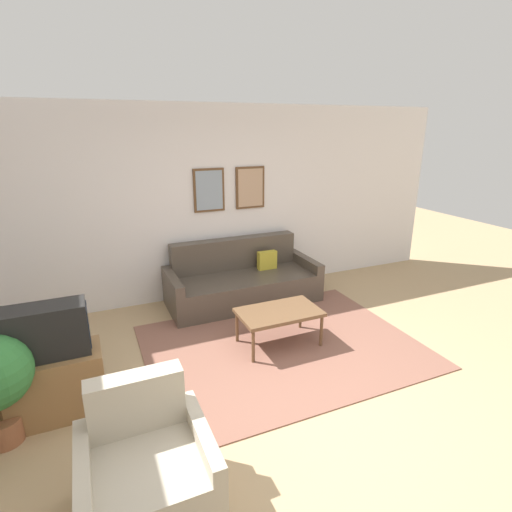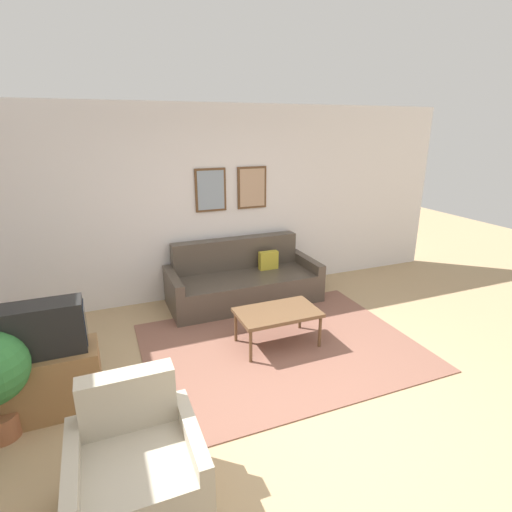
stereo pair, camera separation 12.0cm
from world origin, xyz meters
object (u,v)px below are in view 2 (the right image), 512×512
object	(u,v)px
couch	(243,281)
armchair	(137,471)
tv	(43,329)
coffee_table	(278,314)

from	to	relation	value
couch	armchair	world-z (taller)	same
tv	armchair	distance (m)	1.47
couch	coffee_table	bearing A→B (deg)	-93.04
coffee_table	armchair	size ratio (longest dim) A/B	1.07
couch	tv	bearing A→B (deg)	-146.02
coffee_table	tv	size ratio (longest dim) A/B	1.41
couch	tv	world-z (taller)	tv
couch	armchair	distance (m)	3.35
tv	armchair	size ratio (longest dim) A/B	0.76
tv	armchair	bearing A→B (deg)	-65.63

